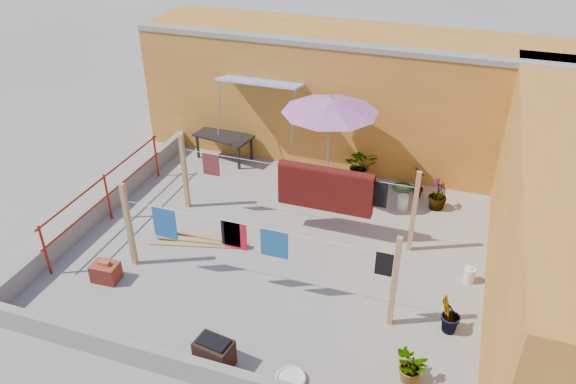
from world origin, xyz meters
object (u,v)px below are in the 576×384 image
object	(u,v)px
patio_umbrella	(330,105)
outdoor_table	(224,137)
white_basin	(291,379)
plant_back_a	(360,165)
green_hose	(403,187)
brazier	(214,353)
brick_stack	(106,272)
water_jug_b	(403,202)
water_jug_a	(469,275)

from	to	relation	value
patio_umbrella	outdoor_table	size ratio (longest dim) A/B	1.62
white_basin	plant_back_a	distance (m)	6.34
green_hose	brazier	bearing A→B (deg)	-106.62
brazier	plant_back_a	xyz separation A→B (m)	(0.85, 6.40, 0.18)
patio_umbrella	brazier	distance (m)	5.82
patio_umbrella	white_basin	world-z (taller)	patio_umbrella
outdoor_table	brick_stack	distance (m)	5.22
white_basin	brazier	bearing A→B (deg)	-175.96
brick_stack	plant_back_a	size ratio (longest dim) A/B	0.59
brick_stack	brazier	world-z (taller)	brazier
outdoor_table	water_jug_b	size ratio (longest dim) A/B	4.20
water_jug_a	plant_back_a	world-z (taller)	plant_back_a
brazier	water_jug_b	world-z (taller)	brazier
patio_umbrella	water_jug_a	world-z (taller)	patio_umbrella
brazier	green_hose	distance (m)	6.68
water_jug_a	green_hose	bearing A→B (deg)	119.44
water_jug_b	water_jug_a	bearing A→B (deg)	-53.42
outdoor_table	white_basin	world-z (taller)	outdoor_table
outdoor_table	plant_back_a	xyz separation A→B (m)	(3.61, 0.00, -0.19)
patio_umbrella	brazier	bearing A→B (deg)	-92.97
water_jug_a	patio_umbrella	bearing A→B (deg)	148.07
outdoor_table	brick_stack	bearing A→B (deg)	-90.65
patio_umbrella	plant_back_a	distance (m)	2.15
brick_stack	water_jug_a	world-z (taller)	brick_stack
patio_umbrella	plant_back_a	world-z (taller)	patio_umbrella
brick_stack	water_jug_a	bearing A→B (deg)	18.61
brick_stack	water_jug_b	size ratio (longest dim) A/B	1.37
patio_umbrella	water_jug_b	bearing A→B (deg)	1.37
water_jug_b	plant_back_a	world-z (taller)	plant_back_a
patio_umbrella	water_jug_a	bearing A→B (deg)	-31.93
white_basin	water_jug_b	distance (m)	5.47
brazier	green_hose	world-z (taller)	brazier
green_hose	patio_umbrella	bearing A→B (deg)	-149.65
water_jug_b	green_hose	size ratio (longest dim) A/B	0.75
patio_umbrella	water_jug_b	xyz separation A→B (m)	(1.76, 0.04, -2.11)
patio_umbrella	outdoor_table	distance (m)	3.59
green_hose	plant_back_a	size ratio (longest dim) A/B	0.57
outdoor_table	brazier	distance (m)	6.98
outdoor_table	water_jug_b	distance (m)	4.91
patio_umbrella	brick_stack	xyz separation A→B (m)	(-3.10, -4.25, -2.09)
plant_back_a	brick_stack	bearing A→B (deg)	-125.17
white_basin	water_jug_a	world-z (taller)	water_jug_a
water_jug_a	brazier	bearing A→B (deg)	-137.10
outdoor_table	brazier	bearing A→B (deg)	-66.72
patio_umbrella	green_hose	bearing A→B (deg)	30.35
water_jug_a	water_jug_b	bearing A→B (deg)	126.58
white_basin	plant_back_a	world-z (taller)	plant_back_a
water_jug_a	water_jug_b	xyz separation A→B (m)	(-1.58, 2.12, 0.02)
water_jug_a	green_hose	size ratio (longest dim) A/B	0.67
brazier	water_jug_b	size ratio (longest dim) A/B	1.67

